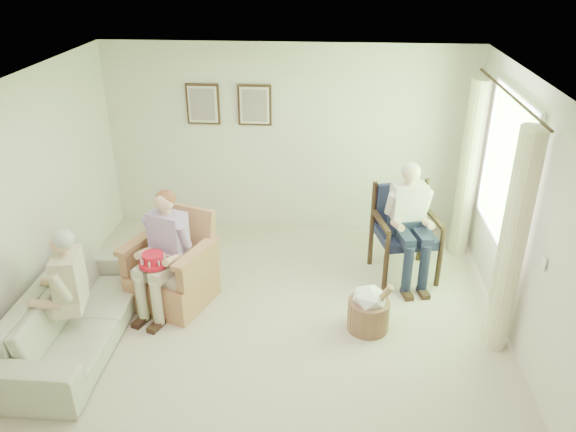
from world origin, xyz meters
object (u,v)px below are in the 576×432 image
object	(u,v)px
wood_armchair	(405,227)
person_dark	(409,215)
person_wicker	(165,245)
red_hat	(153,260)
person_sofa	(64,286)
hatbox	(369,308)
wicker_armchair	(173,275)
sofa	(77,314)

from	to	relation	value
wood_armchair	person_dark	world-z (taller)	person_dark
person_wicker	red_hat	xyz separation A→B (m)	(-0.09, -0.19, -0.09)
person_sofa	person_dark	bearing A→B (deg)	103.31
person_sofa	red_hat	size ratio (longest dim) A/B	4.29
person_dark	hatbox	bearing A→B (deg)	-127.64
person_wicker	wicker_armchair	bearing A→B (deg)	109.89
sofa	hatbox	size ratio (longest dim) A/B	3.41
person_wicker	red_hat	bearing A→B (deg)	-95.18
wicker_armchair	hatbox	size ratio (longest dim) A/B	1.63
wicker_armchair	hatbox	bearing A→B (deg)	10.34
wicker_armchair	wood_armchair	distance (m)	2.83
red_hat	hatbox	size ratio (longest dim) A/B	0.46
sofa	person_dark	distance (m)	3.81
hatbox	person_sofa	bearing A→B (deg)	-169.36
wood_armchair	wicker_armchair	bearing A→B (deg)	-175.24
person_dark	hatbox	size ratio (longest dim) A/B	2.20
sofa	person_wicker	distance (m)	1.13
sofa	wicker_armchair	bearing A→B (deg)	-44.81
wicker_armchair	person_wicker	xyz separation A→B (m)	(0.00, -0.14, 0.46)
person_dark	sofa	bearing A→B (deg)	-170.05
person_wicker	person_sofa	size ratio (longest dim) A/B	1.05
sofa	person_wicker	xyz separation A→B (m)	(0.79, 0.65, 0.47)
person_dark	red_hat	xyz separation A→B (m)	(-2.77, -1.01, -0.15)
person_sofa	hatbox	size ratio (longest dim) A/B	1.99
wood_armchair	hatbox	size ratio (longest dim) A/B	1.70
person_wicker	hatbox	distance (m)	2.28
red_hat	person_sofa	bearing A→B (deg)	-139.23
person_wicker	sofa	bearing A→B (deg)	-120.48
sofa	person_dark	xyz separation A→B (m)	(3.47, 1.47, 0.54)
wood_armchair	person_dark	distance (m)	0.31
wood_armchair	hatbox	distance (m)	1.37
wood_armchair	person_sofa	world-z (taller)	person_sofa
wood_armchair	person_dark	xyz separation A→B (m)	(0.00, -0.18, 0.25)
person_sofa	person_wicker	bearing A→B (deg)	123.57
sofa	hatbox	world-z (taller)	hatbox
sofa	red_hat	world-z (taller)	red_hat
wicker_armchair	sofa	distance (m)	1.12
sofa	person_sofa	xyz separation A→B (m)	(-0.00, -0.14, 0.42)
hatbox	sofa	bearing A→B (deg)	-171.97
wood_armchair	person_wicker	bearing A→B (deg)	-172.56
person_wicker	hatbox	size ratio (longest dim) A/B	2.09
person_sofa	hatbox	world-z (taller)	person_sofa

